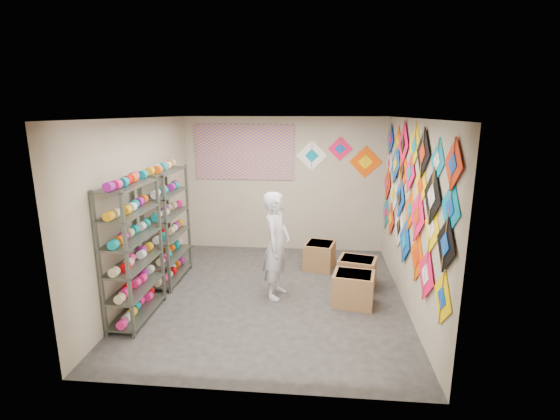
# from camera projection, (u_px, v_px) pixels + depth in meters

# --- Properties ---
(ground) EXTENTS (4.50, 4.50, 0.00)m
(ground) POSITION_uv_depth(u_px,v_px,m) (272.00, 295.00, 6.32)
(ground) COLOR #2D2A27
(room_walls) EXTENTS (4.50, 4.50, 4.50)m
(room_walls) POSITION_uv_depth(u_px,v_px,m) (271.00, 192.00, 5.93)
(room_walls) COLOR tan
(room_walls) RESTS_ON ground
(shelf_rack_front) EXTENTS (0.40, 1.10, 1.90)m
(shelf_rack_front) POSITION_uv_depth(u_px,v_px,m) (133.00, 252.00, 5.44)
(shelf_rack_front) COLOR #4C5147
(shelf_rack_front) RESTS_ON ground
(shelf_rack_back) EXTENTS (0.40, 1.10, 1.90)m
(shelf_rack_back) POSITION_uv_depth(u_px,v_px,m) (168.00, 226.00, 6.69)
(shelf_rack_back) COLOR #4C5147
(shelf_rack_back) RESTS_ON ground
(string_spools) EXTENTS (0.12, 2.36, 0.12)m
(string_spools) POSITION_uv_depth(u_px,v_px,m) (152.00, 232.00, 6.04)
(string_spools) COLOR #FA2180
(string_spools) RESTS_ON ground
(kite_wall_display) EXTENTS (0.05, 4.28, 2.08)m
(kite_wall_display) POSITION_uv_depth(u_px,v_px,m) (409.00, 196.00, 5.80)
(kite_wall_display) COLOR #FFCB01
(kite_wall_display) RESTS_ON room_walls
(back_wall_kites) EXTENTS (1.68, 0.02, 0.81)m
(back_wall_kites) POSITION_uv_depth(u_px,v_px,m) (340.00, 157.00, 7.93)
(back_wall_kites) COLOR white
(back_wall_kites) RESTS_ON room_walls
(poster) EXTENTS (2.00, 0.01, 1.10)m
(poster) POSITION_uv_depth(u_px,v_px,m) (244.00, 152.00, 8.08)
(poster) COLOR #62489D
(poster) RESTS_ON room_walls
(shopkeeper) EXTENTS (0.76, 0.64, 1.64)m
(shopkeeper) POSITION_uv_depth(u_px,v_px,m) (277.00, 245.00, 6.13)
(shopkeeper) COLOR silver
(shopkeeper) RESTS_ON ground
(carton_a) EXTENTS (0.66, 0.58, 0.49)m
(carton_a) POSITION_uv_depth(u_px,v_px,m) (353.00, 289.00, 5.98)
(carton_a) COLOR #9C6B44
(carton_a) RESTS_ON ground
(carton_b) EXTENTS (0.68, 0.61, 0.48)m
(carton_b) POSITION_uv_depth(u_px,v_px,m) (357.00, 272.00, 6.61)
(carton_b) COLOR #9C6B44
(carton_b) RESTS_ON ground
(carton_c) EXTENTS (0.60, 0.64, 0.48)m
(carton_c) POSITION_uv_depth(u_px,v_px,m) (320.00, 256.00, 7.37)
(carton_c) COLOR #9C6B44
(carton_c) RESTS_ON ground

